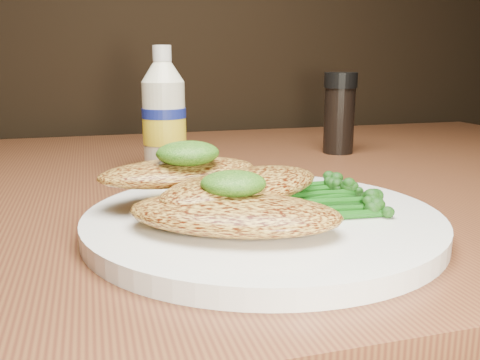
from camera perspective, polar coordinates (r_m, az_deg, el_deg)
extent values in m
cylinder|color=white|center=(0.44, 2.49, -4.49)|extent=(0.30, 0.30, 0.02)
ellipsoid|color=gold|center=(0.39, -0.68, -3.68)|extent=(0.18, 0.15, 0.03)
ellipsoid|color=gold|center=(0.43, 0.34, -0.70)|extent=(0.18, 0.15, 0.02)
ellipsoid|color=gold|center=(0.46, -6.70, 0.86)|extent=(0.15, 0.10, 0.02)
ellipsoid|color=#0D3608|center=(0.40, -0.75, -0.39)|extent=(0.06, 0.06, 0.02)
ellipsoid|color=#0D3608|center=(0.45, -5.75, 2.94)|extent=(0.06, 0.06, 0.02)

